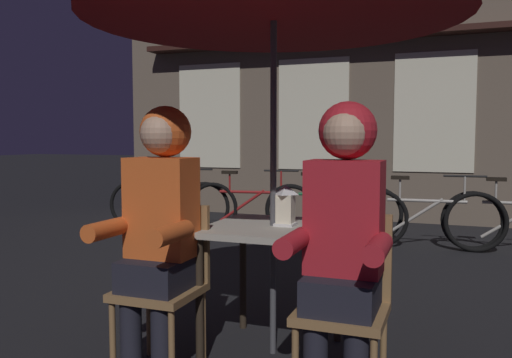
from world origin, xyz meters
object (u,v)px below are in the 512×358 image
at_px(chair_left, 166,277).
at_px(person_right_hooded, 343,223).
at_px(cafe_table, 273,243).
at_px(bicycle_second, 251,207).
at_px(bicycle_fourth, 426,219).
at_px(lantern, 285,204).
at_px(person_left_hooded, 159,212).
at_px(bicycle_nearest, 168,205).
at_px(chair_right, 345,296).
at_px(bicycle_third, 332,211).

xyz_separation_m(chair_left, person_right_hooded, (0.96, -0.06, 0.36)).
distance_m(cafe_table, bicycle_second, 3.74).
bearing_deg(bicycle_fourth, lantern, -100.83).
bearing_deg(lantern, person_left_hooded, -141.09).
relative_size(cafe_table, lantern, 3.20).
height_order(lantern, person_right_hooded, person_right_hooded).
xyz_separation_m(bicycle_nearest, bicycle_second, (1.14, 0.12, 0.00)).
bearing_deg(bicycle_nearest, chair_left, -60.04).
distance_m(cafe_table, chair_right, 0.62).
bearing_deg(person_left_hooded, bicycle_nearest, 119.58).
bearing_deg(chair_left, person_right_hooded, -3.39).
relative_size(chair_left, person_left_hooded, 0.62).
xyz_separation_m(chair_right, person_right_hooded, (0.00, -0.06, 0.36)).
bearing_deg(chair_left, bicycle_nearest, 119.96).
bearing_deg(lantern, person_right_hooded, -46.93).
distance_m(person_right_hooded, bicycle_fourth, 3.71).
height_order(lantern, bicycle_second, lantern).
xyz_separation_m(chair_right, person_left_hooded, (-0.96, -0.06, 0.36)).
xyz_separation_m(bicycle_third, bicycle_fourth, (1.10, -0.24, 0.00)).
relative_size(chair_left, chair_right, 1.00).
xyz_separation_m(bicycle_second, bicycle_fourth, (2.15, -0.19, 0.00)).
relative_size(cafe_table, person_left_hooded, 0.53).
relative_size(cafe_table, bicycle_third, 0.44).
bearing_deg(cafe_table, chair_left, -142.45).
bearing_deg(chair_right, cafe_table, 142.45).
xyz_separation_m(lantern, bicycle_second, (-1.53, 3.42, -0.51)).
relative_size(cafe_table, chair_right, 0.85).
bearing_deg(person_left_hooded, lantern, 38.91).
relative_size(person_right_hooded, bicycle_nearest, 0.84).
distance_m(chair_left, bicycle_second, 3.93).
distance_m(bicycle_nearest, bicycle_third, 2.19).
bearing_deg(bicycle_fourth, chair_left, -107.87).
bearing_deg(cafe_table, person_right_hooded, -41.57).
bearing_deg(bicycle_third, lantern, -82.02).
relative_size(chair_right, person_left_hooded, 0.62).
distance_m(chair_left, person_left_hooded, 0.36).
xyz_separation_m(bicycle_second, bicycle_third, (1.04, 0.05, 0.00)).
height_order(cafe_table, chair_left, chair_left).
bearing_deg(chair_right, chair_left, 180.00).
bearing_deg(bicycle_third, chair_right, -76.87).
bearing_deg(chair_right, person_left_hooded, -176.61).
xyz_separation_m(cafe_table, lantern, (0.07, 0.02, 0.22)).
relative_size(cafe_table, chair_left, 0.85).
bearing_deg(person_left_hooded, chair_left, 90.00).
distance_m(chair_left, person_right_hooded, 1.03).
xyz_separation_m(person_left_hooded, bicycle_fourth, (1.16, 3.67, -0.50)).
relative_size(person_left_hooded, person_right_hooded, 1.00).
relative_size(lantern, person_left_hooded, 0.17).
relative_size(lantern, person_right_hooded, 0.17).
xyz_separation_m(lantern, bicycle_third, (-0.49, 3.47, -0.51)).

